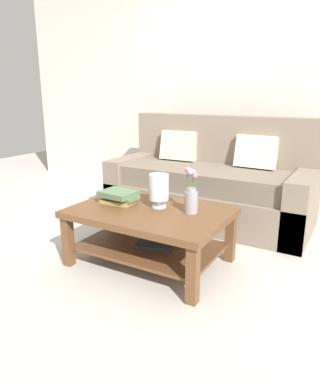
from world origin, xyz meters
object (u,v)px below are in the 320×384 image
(book_stack_main, at_px, (119,196))
(glass_hurricane_vase, at_px, (159,188))
(couch, at_px, (211,185))
(flower_pitcher, at_px, (191,196))
(coffee_table, at_px, (150,224))

(book_stack_main, relative_size, glass_hurricane_vase, 1.11)
(couch, relative_size, flower_pitcher, 5.97)
(couch, distance_m, glass_hurricane_vase, 1.15)
(couch, bearing_deg, coffee_table, -89.99)
(coffee_table, xyz_separation_m, flower_pitcher, (0.30, 0.09, 0.25))
(couch, bearing_deg, glass_hurricane_vase, -88.55)
(couch, bearing_deg, book_stack_main, -104.24)
(coffee_table, height_order, flower_pitcher, flower_pitcher)
(book_stack_main, distance_m, glass_hurricane_vase, 0.35)
(couch, relative_size, glass_hurricane_vase, 7.86)
(coffee_table, bearing_deg, couch, 90.01)
(couch, bearing_deg, flower_pitcher, -75.14)
(flower_pitcher, bearing_deg, glass_hurricane_vase, -179.25)
(coffee_table, distance_m, book_stack_main, 0.35)
(coffee_table, height_order, glass_hurricane_vase, glass_hurricane_vase)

